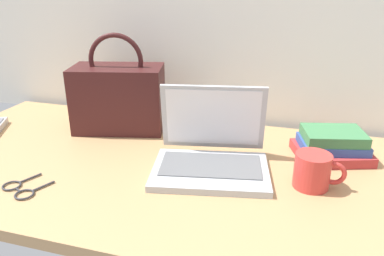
{
  "coord_description": "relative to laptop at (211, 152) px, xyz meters",
  "views": [
    {
      "loc": [
        0.32,
        -0.89,
        0.52
      ],
      "look_at": [
        0.06,
        0.0,
        0.15
      ],
      "focal_mm": 34.95,
      "sensor_mm": 36.0,
      "label": 1
    }
  ],
  "objects": [
    {
      "name": "remote_control_near",
      "position": [
        -0.08,
        0.25,
        -0.03
      ],
      "size": [
        0.05,
        0.16,
        0.02
      ],
      "color": "#B7B7B7",
      "rests_on": "desk"
    },
    {
      "name": "book_stack",
      "position": [
        0.32,
        0.16,
        -0.01
      ],
      "size": [
        0.24,
        0.22,
        0.08
      ],
      "color": "#B23333",
      "rests_on": "desk"
    },
    {
      "name": "desk",
      "position": [
        -0.11,
        -0.02,
        -0.06
      ],
      "size": [
        1.6,
        0.76,
        0.03
      ],
      "color": "tan",
      "rests_on": "ground"
    },
    {
      "name": "coffee_mug",
      "position": [
        0.27,
        -0.03,
        -0.0
      ],
      "size": [
        0.13,
        0.09,
        0.09
      ],
      "color": "red",
      "rests_on": "desk"
    },
    {
      "name": "laptop",
      "position": [
        0.0,
        0.0,
        0.0
      ],
      "size": [
        0.35,
        0.31,
        0.22
      ],
      "color": "#B2B5BA",
      "rests_on": "desk"
    },
    {
      "name": "handbag",
      "position": [
        -0.37,
        0.19,
        0.07
      ],
      "size": [
        0.33,
        0.23,
        0.33
      ],
      "color": "#3F1919",
      "rests_on": "desk"
    },
    {
      "name": "eyeglasses",
      "position": [
        -0.43,
        -0.26,
        -0.04
      ],
      "size": [
        0.12,
        0.13,
        0.01
      ],
      "color": "#333338",
      "rests_on": "desk"
    }
  ]
}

